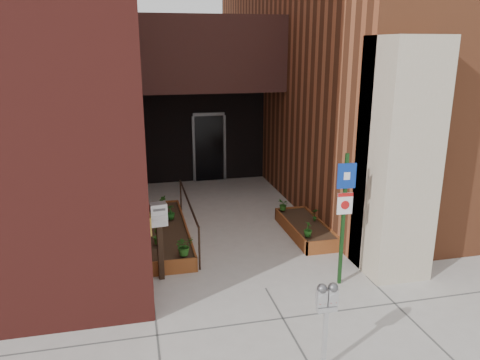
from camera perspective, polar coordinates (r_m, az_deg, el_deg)
ground at (r=8.69m, az=3.13°, el=-13.04°), size 80.00×80.00×0.00m
architecture at (r=14.33m, az=-5.44°, el=19.04°), size 20.00×14.60×10.00m
planter_left at (r=10.80m, az=-8.90°, el=-6.39°), size 0.90×3.60×0.30m
planter_right at (r=10.99m, az=7.99°, el=-5.94°), size 0.80×2.20×0.30m
handrail at (r=10.58m, az=-6.32°, el=-3.22°), size 0.04×3.34×0.90m
parking_meter at (r=6.39m, az=10.53°, el=-14.59°), size 0.29×0.14×1.29m
sign_post at (r=8.42m, az=12.60°, el=-3.12°), size 0.34×0.09×2.46m
payment_dropbox at (r=8.67m, az=-9.84°, el=-5.43°), size 0.32×0.26×1.50m
shrub_left_a at (r=9.21m, az=-6.82°, el=-7.94°), size 0.43×0.43×0.39m
shrub_left_b at (r=9.79m, az=-10.10°, el=-6.65°), size 0.22×0.22×0.37m
shrub_left_c at (r=11.08m, az=-8.46°, el=-3.87°), size 0.23×0.23×0.35m
shrub_left_d at (r=11.67m, az=-9.36°, el=-2.81°), size 0.27×0.27×0.38m
shrub_right_a at (r=10.11m, az=8.30°, el=-5.93°), size 0.19×0.19×0.33m
shrub_right_b at (r=11.02m, az=9.15°, el=-4.16°), size 0.16×0.16×0.30m
shrub_right_c at (r=11.59m, az=5.31°, el=-3.00°), size 0.29×0.29×0.30m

